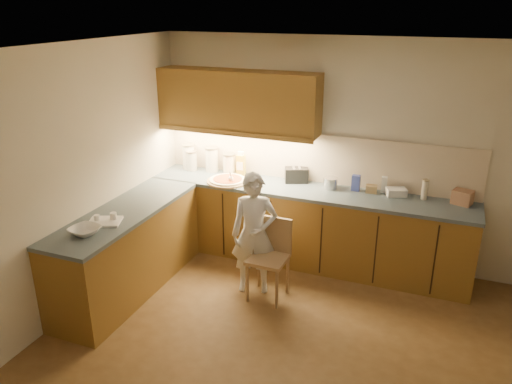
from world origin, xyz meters
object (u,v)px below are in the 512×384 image
(child, at_px, (254,234))
(wooden_chair, at_px, (270,252))
(pizza_on_board, at_px, (228,180))
(oil_jug, at_px, (241,164))
(toaster, at_px, (296,175))

(child, height_order, wooden_chair, child)
(wooden_chair, bearing_deg, pizza_on_board, 139.50)
(pizza_on_board, relative_size, oil_jug, 1.63)
(wooden_chair, relative_size, oil_jug, 2.81)
(pizza_on_board, relative_size, toaster, 1.59)
(child, distance_m, toaster, 1.07)
(child, height_order, oil_jug, child)
(wooden_chair, xyz_separation_m, toaster, (-0.05, 1.03, 0.51))
(child, bearing_deg, toaster, 63.51)
(wooden_chair, bearing_deg, toaster, 94.28)
(child, xyz_separation_m, wooden_chair, (0.19, -0.03, -0.17))
(child, distance_m, wooden_chair, 0.25)
(pizza_on_board, xyz_separation_m, wooden_chair, (0.81, -0.73, -0.45))
(wooden_chair, height_order, toaster, toaster)
(pizza_on_board, xyz_separation_m, child, (0.62, -0.70, -0.28))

